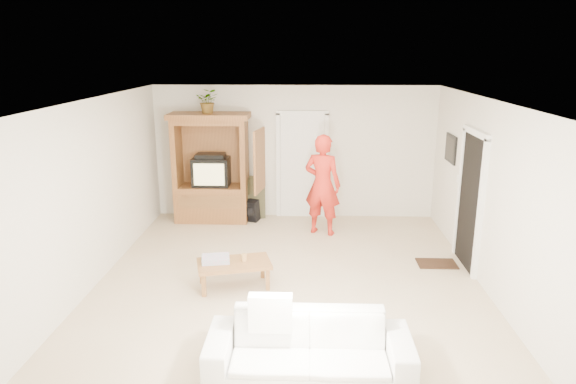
% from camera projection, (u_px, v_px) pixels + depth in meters
% --- Properties ---
extents(floor, '(6.00, 6.00, 0.00)m').
position_uv_depth(floor, '(289.00, 278.00, 7.55)').
color(floor, tan).
rests_on(floor, ground).
extents(ceiling, '(6.00, 6.00, 0.00)m').
position_uv_depth(ceiling, '(289.00, 100.00, 6.86)').
color(ceiling, white).
rests_on(ceiling, floor).
extents(wall_back, '(5.50, 0.00, 5.50)m').
position_uv_depth(wall_back, '(295.00, 152.00, 10.09)').
color(wall_back, silver).
rests_on(wall_back, floor).
extents(wall_front, '(5.50, 0.00, 5.50)m').
position_uv_depth(wall_front, '(276.00, 289.00, 4.31)').
color(wall_front, silver).
rests_on(wall_front, floor).
extents(wall_left, '(0.00, 6.00, 6.00)m').
position_uv_depth(wall_left, '(96.00, 191.00, 7.30)').
color(wall_left, silver).
rests_on(wall_left, floor).
extents(wall_right, '(0.00, 6.00, 6.00)m').
position_uv_depth(wall_right, '(487.00, 195.00, 7.10)').
color(wall_right, silver).
rests_on(wall_right, floor).
extents(armoire, '(1.82, 1.14, 2.10)m').
position_uv_depth(armoire, '(213.00, 175.00, 9.93)').
color(armoire, brown).
rests_on(armoire, floor).
extents(door_back, '(0.85, 0.05, 2.04)m').
position_uv_depth(door_back, '(302.00, 167.00, 10.13)').
color(door_back, white).
rests_on(door_back, floor).
extents(doorway_right, '(0.05, 0.90, 2.04)m').
position_uv_depth(doorway_right, '(470.00, 202.00, 7.75)').
color(doorway_right, black).
rests_on(doorway_right, floor).
extents(framed_picture, '(0.03, 0.60, 0.48)m').
position_uv_depth(framed_picture, '(451.00, 149.00, 8.85)').
color(framed_picture, black).
rests_on(framed_picture, wall_right).
extents(doormat, '(0.60, 0.40, 0.02)m').
position_uv_depth(doormat, '(437.00, 264.00, 8.04)').
color(doormat, '#382316').
rests_on(doormat, floor).
extents(plant, '(0.42, 0.37, 0.46)m').
position_uv_depth(plant, '(208.00, 101.00, 9.52)').
color(plant, '#4C7238').
rests_on(plant, armoire).
extents(man, '(0.78, 0.65, 1.83)m').
position_uv_depth(man, '(322.00, 185.00, 9.18)').
color(man, red).
rests_on(man, floor).
extents(sofa, '(2.09, 0.82, 0.61)m').
position_uv_depth(sofa, '(309.00, 347.00, 5.24)').
color(sofa, silver).
rests_on(sofa, floor).
extents(coffee_table, '(1.12, 0.79, 0.38)m').
position_uv_depth(coffee_table, '(234.00, 265.00, 7.19)').
color(coffee_table, olive).
rests_on(coffee_table, floor).
extents(towel, '(0.43, 0.35, 0.08)m').
position_uv_depth(towel, '(216.00, 259.00, 7.18)').
color(towel, '#FF54A1').
rests_on(towel, coffee_table).
extents(candle, '(0.08, 0.08, 0.10)m').
position_uv_depth(candle, '(244.00, 257.00, 7.20)').
color(candle, tan).
rests_on(candle, coffee_table).
extents(backpack_black, '(0.39, 0.30, 0.42)m').
position_uv_depth(backpack_black, '(250.00, 211.00, 10.03)').
color(backpack_black, black).
rests_on(backpack_black, floor).
extents(backpack_olive, '(0.52, 0.45, 0.82)m').
position_uv_depth(backpack_olive, '(253.00, 197.00, 10.21)').
color(backpack_olive, '#47442B').
rests_on(backpack_olive, floor).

